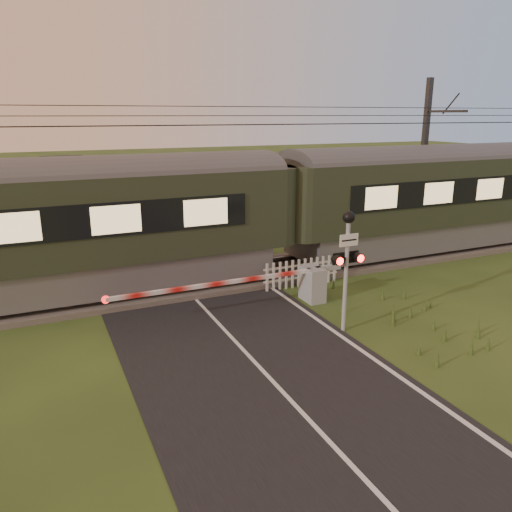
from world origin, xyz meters
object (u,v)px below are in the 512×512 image
train (280,209)px  boom_gate (302,284)px  crossing_signal (347,250)px  picket_fence (302,273)px  catenary_mast (424,157)px

train → boom_gate: (-0.82, -3.23, -1.79)m
boom_gate → crossing_signal: bearing=-90.4°
boom_gate → train: bearing=75.9°
train → crossing_signal: bearing=-98.4°
crossing_signal → boom_gate: bearing=89.6°
train → crossing_signal: size_ratio=13.49×
boom_gate → picket_fence: boom_gate is taller
boom_gate → catenary_mast: 11.54m
boom_gate → picket_fence: size_ratio=2.58×
train → catenary_mast: (8.82, 2.23, 1.45)m
crossing_signal → picket_fence: size_ratio=1.16×
crossing_signal → picket_fence: 4.25m
boom_gate → picket_fence: 1.54m
picket_fence → train: bearing=88.2°
boom_gate → catenary_mast: bearing=29.6°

